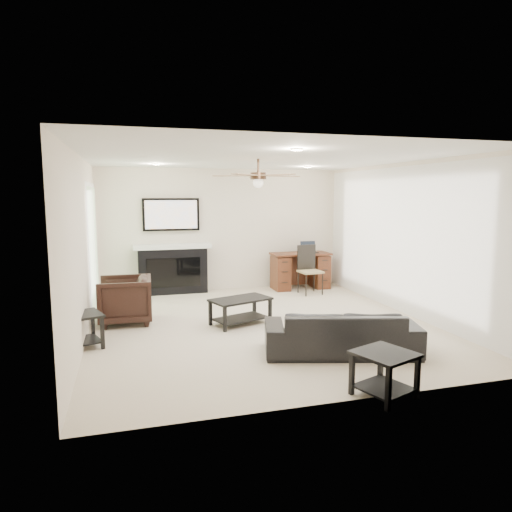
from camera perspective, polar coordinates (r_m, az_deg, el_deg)
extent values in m
plane|color=beige|center=(7.08, 0.50, -8.51)|extent=(5.50, 5.50, 0.00)
cube|color=white|center=(6.82, 0.52, 12.11)|extent=(5.00, 5.50, 0.04)
cube|color=beige|center=(9.50, -4.15, 3.29)|extent=(5.00, 0.04, 2.50)
cube|color=beige|center=(4.29, 10.87, -2.18)|extent=(5.00, 0.04, 2.50)
cube|color=beige|center=(6.59, -20.85, 0.87)|extent=(0.04, 5.50, 2.50)
cube|color=beige|center=(7.91, 18.19, 2.04)|extent=(0.04, 5.50, 2.50)
cube|color=white|center=(7.96, 17.49, 1.97)|extent=(0.04, 5.10, 2.40)
cube|color=#93BC89|center=(8.15, -19.60, 0.72)|extent=(0.04, 1.80, 2.10)
cylinder|color=#382619|center=(6.90, 0.28, 9.98)|extent=(1.40, 1.40, 0.30)
imported|color=black|center=(5.87, 10.58, -9.28)|extent=(2.02, 1.22, 0.55)
imported|color=black|center=(7.35, -16.06, -5.30)|extent=(0.83, 0.80, 0.72)
cube|color=black|center=(7.04, -1.95, -6.92)|extent=(1.02, 0.77, 0.40)
cube|color=black|center=(4.78, 15.73, -14.08)|extent=(0.67, 0.67, 0.45)
cube|color=black|center=(6.39, -21.03, -8.72)|extent=(0.64, 0.64, 0.45)
cube|color=black|center=(9.20, -10.40, 1.20)|extent=(1.52, 0.34, 1.91)
cube|color=#3D1B0F|center=(9.66, 5.56, -1.84)|extent=(1.22, 0.56, 0.76)
cube|color=black|center=(9.14, 6.82, -1.74)|extent=(0.45, 0.47, 0.97)
cube|color=black|center=(9.65, 6.75, 1.09)|extent=(0.33, 0.24, 0.23)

